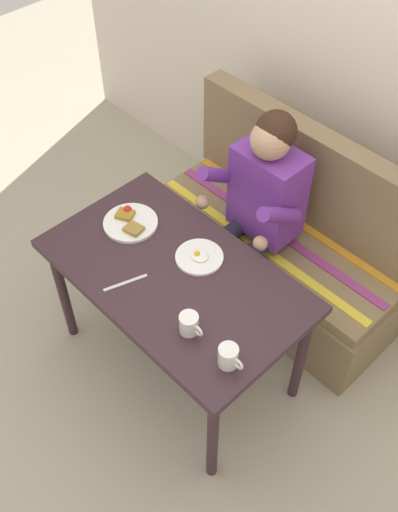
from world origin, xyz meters
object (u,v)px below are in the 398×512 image
at_px(table, 175,284).
at_px(coffee_mug, 189,324).
at_px(coffee_mug_second, 229,356).
at_px(couch, 280,245).
at_px(knife, 125,283).
at_px(plate_breakfast, 130,222).
at_px(plate_eggs, 199,257).
at_px(person, 258,201).

bearing_deg(table, coffee_mug, -31.21).
distance_m(coffee_mug, coffee_mug_second, 0.22).
bearing_deg(couch, coffee_mug, -73.75).
height_order(coffee_mug_second, knife, coffee_mug_second).
height_order(table, plate_breakfast, plate_breakfast).
bearing_deg(coffee_mug_second, plate_eggs, 147.68).
distance_m(table, plate_eggs, 0.16).
relative_size(person, plate_eggs, 5.59).
height_order(plate_breakfast, knife, plate_breakfast).
bearing_deg(coffee_mug_second, knife, -176.85).
bearing_deg(coffee_mug, person, 112.73).
height_order(couch, plate_breakfast, couch).
bearing_deg(person, knife, -94.07).
xyz_separation_m(coffee_mug_second, knife, (-0.59, -0.03, -0.05)).
height_order(coffee_mug, coffee_mug_second, coffee_mug_second).
relative_size(plate_eggs, coffee_mug, 1.84).
bearing_deg(knife, plate_breakfast, 155.51).
height_order(couch, knife, couch).
height_order(table, coffee_mug_second, coffee_mug_second).
relative_size(coffee_mug, knife, 0.59).
relative_size(plate_breakfast, coffee_mug_second, 2.19).
bearing_deg(knife, coffee_mug_second, 21.58).
bearing_deg(plate_eggs, table, -96.98).
bearing_deg(knife, coffee_mug, 22.99).
xyz_separation_m(table, knife, (-0.10, -0.19, 0.08)).
distance_m(person, plate_breakfast, 0.63).
bearing_deg(plate_eggs, coffee_mug, -49.72).
height_order(plate_breakfast, plate_eggs, plate_breakfast).
distance_m(coffee_mug, knife, 0.38).
xyz_separation_m(person, coffee_mug, (0.32, -0.75, 0.04)).
xyz_separation_m(table, coffee_mug, (0.27, -0.16, 0.13)).
relative_size(table, couch, 0.83).
relative_size(table, plate_breakfast, 4.65).
relative_size(plate_breakfast, coffee_mug, 2.19).
relative_size(person, coffee_mug_second, 10.27).
xyz_separation_m(plate_breakfast, plate_eggs, (0.38, 0.09, -0.00)).
distance_m(plate_breakfast, coffee_mug, 0.67).
distance_m(couch, knife, 1.04).
height_order(person, coffee_mug, person).
relative_size(person, coffee_mug, 10.27).
height_order(table, coffee_mug, coffee_mug).
relative_size(person, plate_breakfast, 4.70).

